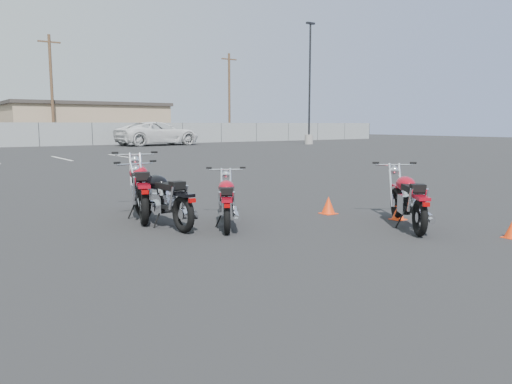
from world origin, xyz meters
TOP-DOWN VIEW (x-y plane):
  - ground at (0.00, 0.00)m, footprint 120.00×120.00m
  - motorcycle_front_red at (-0.70, 2.94)m, footprint 1.16×2.29m
  - motorcycle_second_black at (-0.69, 2.02)m, footprint 0.80×2.08m
  - motorcycle_third_red at (0.16, 1.37)m, footprint 1.26×1.75m
  - motorcycle_rear_red at (2.54, -0.36)m, footprint 1.53×1.85m
  - training_cone_near at (2.32, 1.28)m, footprint 0.27×0.27m
  - training_cone_far at (3.17, -1.76)m, footprint 0.24×0.24m
  - training_cone_extra at (2.93, 0.15)m, footprint 0.23×0.23m
  - light_pole_east at (23.65, 26.68)m, footprint 0.80×0.70m
  - tan_building_east at (10.00, 44.00)m, footprint 14.40×9.40m
  - utility_pole_c at (6.00, 39.00)m, footprint 1.80×0.24m
  - utility_pole_d at (24.00, 40.00)m, footprint 1.80×0.24m
  - white_van at (12.26, 31.81)m, footprint 3.81×8.01m

SIDE VIEW (x-z plane):
  - ground at x=0.00m, z-range 0.00..0.00m
  - training_cone_extra at x=2.93m, z-range 0.00..0.28m
  - training_cone_far at x=3.17m, z-range 0.00..0.28m
  - training_cone_near at x=2.32m, z-range 0.00..0.32m
  - motorcycle_third_red at x=0.16m, z-range -0.04..0.86m
  - motorcycle_rear_red at x=2.54m, z-range -0.04..0.95m
  - motorcycle_second_black at x=-0.69m, z-range -0.05..0.97m
  - motorcycle_front_red at x=-0.70m, z-range -0.05..1.08m
  - white_van at x=12.26m, z-range 0.00..2.95m
  - tan_building_east at x=10.00m, z-range 0.01..3.71m
  - light_pole_east at x=23.65m, z-range -2.41..7.53m
  - utility_pole_c at x=6.00m, z-range 0.19..9.19m
  - utility_pole_d at x=24.00m, z-range 0.19..9.19m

